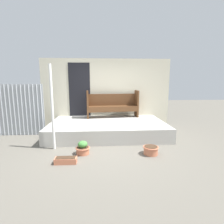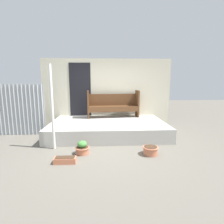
{
  "view_description": "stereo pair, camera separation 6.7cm",
  "coord_description": "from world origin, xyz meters",
  "views": [
    {
      "loc": [
        -0.15,
        -4.53,
        1.72
      ],
      "look_at": [
        0.16,
        0.39,
        0.88
      ],
      "focal_mm": 28.0,
      "sensor_mm": 36.0,
      "label": 1
    },
    {
      "loc": [
        -0.09,
        -4.54,
        1.72
      ],
      "look_at": [
        0.16,
        0.39,
        0.88
      ],
      "focal_mm": 28.0,
      "sensor_mm": 36.0,
      "label": 2
    }
  ],
  "objects": [
    {
      "name": "house_wall",
      "position": [
        0.02,
        2.25,
        1.31
      ],
      "size": [
        4.92,
        0.08,
        2.6
      ],
      "color": "beige",
      "rests_on": "ground_plane"
    },
    {
      "name": "support_post",
      "position": [
        -1.38,
        -0.1,
        1.08
      ],
      "size": [
        0.07,
        0.07,
        2.16
      ],
      "color": "white",
      "rests_on": "ground_plane"
    },
    {
      "name": "fence_corrugated",
      "position": [
        -3.19,
        1.21,
        0.83
      ],
      "size": [
        2.37,
        0.05,
        1.66
      ],
      "color": "#9EA3A8",
      "rests_on": "ground_plane"
    },
    {
      "name": "ground_plane",
      "position": [
        0.0,
        0.0,
        0.0
      ],
      "size": [
        24.0,
        24.0,
        0.0
      ],
      "primitive_type": "plane",
      "color": "#666056"
    },
    {
      "name": "flower_pot_middle",
      "position": [
        1.04,
        -0.61,
        0.11
      ],
      "size": [
        0.38,
        0.38,
        0.2
      ],
      "color": "#C67251",
      "rests_on": "ground_plane"
    },
    {
      "name": "flower_pot_left",
      "position": [
        -0.6,
        -0.48,
        0.14
      ],
      "size": [
        0.35,
        0.35,
        0.32
      ],
      "color": "#C67251",
      "rests_on": "ground_plane"
    },
    {
      "name": "porch_slab",
      "position": [
        0.06,
        1.11,
        0.21
      ],
      "size": [
        3.72,
        2.22,
        0.43
      ],
      "color": "#B2AFA8",
      "rests_on": "ground_plane"
    },
    {
      "name": "planter_box_rect",
      "position": [
        -0.92,
        -0.95,
        0.06
      ],
      "size": [
        0.47,
        0.19,
        0.13
      ],
      "color": "#C67251",
      "rests_on": "ground_plane"
    },
    {
      "name": "bench",
      "position": [
        0.28,
        1.9,
        0.93
      ],
      "size": [
        1.93,
        0.58,
        0.99
      ],
      "rotation": [
        0.0,
        0.0,
        0.1
      ],
      "color": "#54331C",
      "rests_on": "porch_slab"
    }
  ]
}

